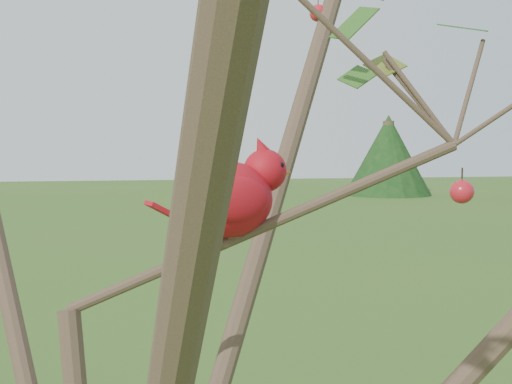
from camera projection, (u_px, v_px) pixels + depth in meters
crabapple_tree at (118, 204)px, 0.96m from camera, size 2.35×2.05×2.95m
cardinal at (232, 195)px, 1.10m from camera, size 0.24×0.15×0.17m
distant_trees at (83, 163)px, 24.08m from camera, size 35.68×9.72×3.30m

